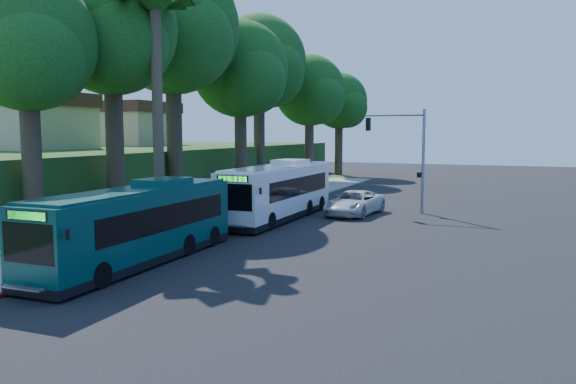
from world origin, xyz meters
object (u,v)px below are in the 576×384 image
at_px(bus_shelter, 159,200).
at_px(teal_bus, 139,223).
at_px(pickup, 354,203).
at_px(white_bus, 279,190).

relative_size(bus_shelter, teal_bus, 0.28).
distance_m(teal_bus, pickup, 17.44).
distance_m(white_bus, pickup, 5.35).
height_order(teal_bus, pickup, teal_bus).
bearing_deg(white_bus, teal_bus, -92.76).
bearing_deg(bus_shelter, pickup, 52.81).
height_order(bus_shelter, pickup, bus_shelter).
xyz_separation_m(teal_bus, pickup, (4.54, 16.82, -0.88)).
relative_size(teal_bus, pickup, 2.03).
bearing_deg(teal_bus, pickup, 73.98).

